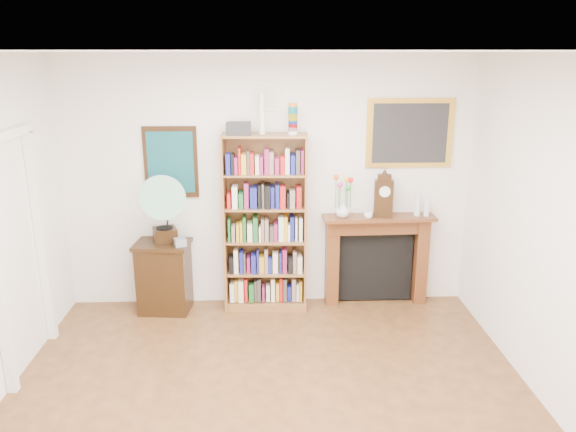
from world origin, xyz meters
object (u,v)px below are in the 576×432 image
at_px(teacup, 368,215).
at_px(fireplace, 376,252).
at_px(bookshelf, 265,214).
at_px(cd_stack, 180,242).
at_px(flower_vase, 343,209).
at_px(bottle_left, 417,205).
at_px(bottle_right, 427,207).
at_px(gramophone, 161,205).
at_px(side_cabinet, 164,277).
at_px(mantel_clock, 383,197).

bearing_deg(teacup, fireplace, 45.88).
distance_m(bookshelf, cd_stack, 0.96).
relative_size(flower_vase, teacup, 1.79).
bearing_deg(cd_stack, bottle_left, 4.46).
height_order(bookshelf, bottle_right, bookshelf).
bearing_deg(bottle_left, gramophone, -176.44).
height_order(bookshelf, flower_vase, bookshelf).
bearing_deg(bookshelf, bottle_left, 3.97).
distance_m(cd_stack, bottle_left, 2.63).
bearing_deg(side_cabinet, gramophone, -65.75).
xyz_separation_m(side_cabinet, gramophone, (0.03, -0.08, 0.84)).
bearing_deg(bottle_right, fireplace, 173.41).
bearing_deg(teacup, side_cabinet, 179.94).
xyz_separation_m(mantel_clock, bottle_right, (0.49, 0.01, -0.13)).
bearing_deg(fireplace, bookshelf, -177.66).
xyz_separation_m(side_cabinet, fireplace, (2.39, 0.14, 0.21)).
xyz_separation_m(bookshelf, teacup, (1.12, -0.05, -0.01)).
relative_size(gramophone, mantel_clock, 1.67).
distance_m(fireplace, bottle_left, 0.70).
relative_size(fireplace, cd_stack, 10.45).
relative_size(cd_stack, mantel_clock, 0.25).
height_order(bottle_left, bottle_right, bottle_left).
relative_size(fireplace, bottle_right, 6.27).
height_order(gramophone, mantel_clock, gramophone).
xyz_separation_m(mantel_clock, bottle_left, (0.39, 0.02, -0.11)).
relative_size(side_cabinet, fireplace, 0.64).
xyz_separation_m(fireplace, bottle_right, (0.53, -0.06, 0.54)).
relative_size(flower_vase, bottle_left, 0.72).
distance_m(gramophone, flower_vase, 1.96).
bearing_deg(fireplace, side_cabinet, -178.35).
bearing_deg(bottle_left, fireplace, 173.95).
bearing_deg(bookshelf, teacup, -0.24).
height_order(mantel_clock, bottle_right, mantel_clock).
xyz_separation_m(cd_stack, teacup, (2.04, 0.11, 0.25)).
bearing_deg(fireplace, bottle_left, -7.76).
relative_size(side_cabinet, flower_vase, 4.65).
height_order(fireplace, teacup, teacup).
xyz_separation_m(mantel_clock, flower_vase, (-0.45, -0.00, -0.14)).
height_order(side_cabinet, fireplace, fireplace).
distance_m(gramophone, mantel_clock, 2.40).
xyz_separation_m(cd_stack, mantel_clock, (2.21, 0.18, 0.44)).
bearing_deg(gramophone, teacup, -17.02).
distance_m(bookshelf, bottle_right, 1.79).
xyz_separation_m(cd_stack, bottle_left, (2.60, 0.20, 0.33)).
bearing_deg(flower_vase, cd_stack, -174.26).
bearing_deg(teacup, flower_vase, 165.18).
height_order(side_cabinet, flower_vase, flower_vase).
height_order(flower_vase, bottle_right, bottle_right).
xyz_separation_m(side_cabinet, bottle_left, (2.81, 0.10, 0.77)).
bearing_deg(mantel_clock, gramophone, -167.43).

